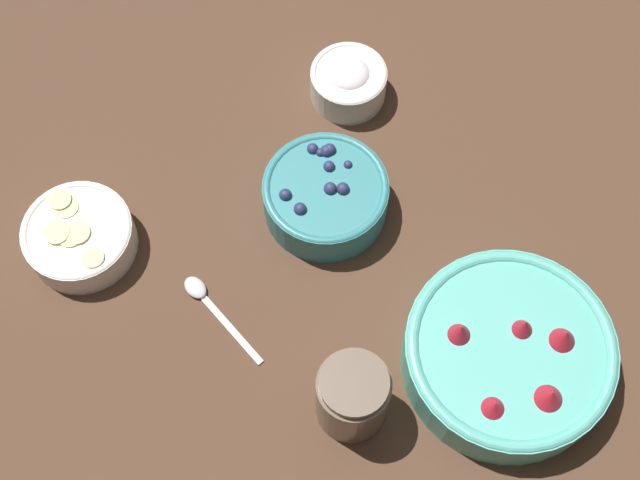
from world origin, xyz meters
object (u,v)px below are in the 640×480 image
Objects in this scene: jar_chocolate at (352,397)px; bowl_bananas at (79,236)px; bowl_strawberries at (509,353)px; bowl_blueberries at (325,195)px; bowl_cream at (348,81)px.

bowl_bananas is at bearing 120.46° from jar_chocolate.
bowl_strawberries is 0.52m from bowl_bananas.
bowl_strawberries is 0.29m from bowl_blueberries.
bowl_strawberries is at bearing -72.40° from bowl_blueberries.
bowl_strawberries is 0.41m from bowl_cream.
jar_chocolate reaches higher than bowl_cream.
bowl_blueberries is 1.54× the size of bowl_cream.
bowl_blueberries is 1.44× the size of jar_chocolate.
bowl_strawberries is 2.20× the size of jar_chocolate.
bowl_cream is 0.93× the size of jar_chocolate.
bowl_strawberries is at bearing -44.22° from bowl_bananas.
bowl_bananas is 1.24× the size of jar_chocolate.
bowl_strawberries is 1.53× the size of bowl_blueberries.
bowl_blueberries is at bearing -127.52° from bowl_cream.
bowl_bananas is at bearing 135.78° from bowl_strawberries.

